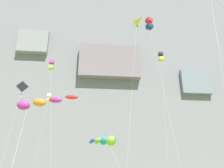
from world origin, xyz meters
name	(u,v)px	position (x,y,z in m)	size (l,w,h in m)	color
cliff_face	(106,79)	(0.00, 69.10, 37.38)	(180.00, 25.39, 74.75)	gray
kite_diamond_high_right	(22,89)	(-15.73, 33.75, 18.51)	(2.20, 5.41, 20.07)	black
kite_box_upper_left	(149,24)	(3.88, 26.90, 27.26)	(2.83, 3.74, 28.21)	red
kite_windsock_mid_right	(38,103)	(-8.66, 13.76, 9.13)	(4.84, 4.38, 9.63)	#CC3399
kite_box_mid_left	(49,98)	(-12.37, 39.69, 19.34)	(2.08, 3.86, 20.12)	white
kite_box_near_cliff	(51,65)	(-10.44, 27.74, 19.76)	(2.38, 1.53, 20.52)	#CC3399
kite_box_high_left	(161,57)	(7.85, 35.18, 26.38)	(1.58, 2.44, 27.25)	black
kite_delta_high_center	(133,28)	(0.74, 24.03, 24.11)	(3.08, 4.21, 24.83)	yellow
kite_windsock_mid_center	(105,141)	(-3.02, 23.62, 8.40)	(5.13, 8.98, 9.28)	#8CCC33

